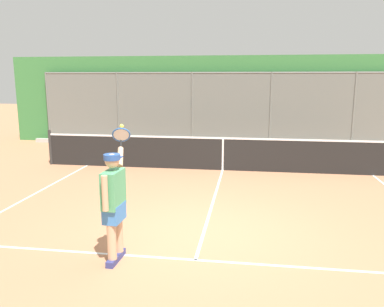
# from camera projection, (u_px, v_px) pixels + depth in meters

# --- Properties ---
(ground_plane) EXTENTS (60.00, 60.00, 0.00)m
(ground_plane) POSITION_uv_depth(u_px,v_px,m) (204.00, 232.00, 6.71)
(ground_plane) COLOR #B27551
(court_line_markings) EXTENTS (8.30, 10.33, 0.01)m
(court_line_markings) POSITION_uv_depth(u_px,v_px,m) (193.00, 269.00, 5.40)
(court_line_markings) COLOR white
(court_line_markings) RESTS_ON ground
(fence_backdrop) EXTENTS (18.00, 1.37, 3.46)m
(fence_backdrop) POSITION_uv_depth(u_px,v_px,m) (231.00, 101.00, 15.37)
(fence_backdrop) COLOR slate
(fence_backdrop) RESTS_ON ground
(tennis_net) EXTENTS (10.67, 0.09, 1.07)m
(tennis_net) POSITION_uv_depth(u_px,v_px,m) (223.00, 153.00, 11.08)
(tennis_net) COLOR #2D2D2D
(tennis_net) RESTS_ON ground
(tennis_player) EXTENTS (0.43, 1.37, 1.89)m
(tennis_player) POSITION_uv_depth(u_px,v_px,m) (114.00, 200.00, 5.50)
(tennis_player) COLOR navy
(tennis_player) RESTS_ON ground
(tennis_ball_by_sideline) EXTENTS (0.07, 0.07, 0.07)m
(tennis_ball_by_sideline) POSITION_uv_depth(u_px,v_px,m) (107.00, 194.00, 8.79)
(tennis_ball_by_sideline) COLOR #C1D138
(tennis_ball_by_sideline) RESTS_ON ground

